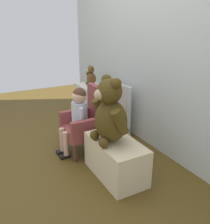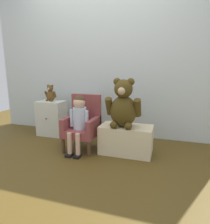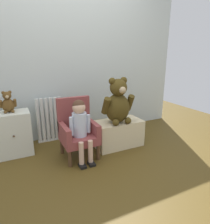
# 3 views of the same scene
# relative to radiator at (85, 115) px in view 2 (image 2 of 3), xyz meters

# --- Properties ---
(ground_plane) EXTENTS (6.00, 6.00, 0.00)m
(ground_plane) POSITION_rel_radiator_xyz_m (0.28, -1.00, -0.32)
(ground_plane) COLOR #4E3B15
(back_wall) EXTENTS (3.80, 0.05, 2.40)m
(back_wall) POSITION_rel_radiator_xyz_m (0.28, 0.12, 0.88)
(back_wall) COLOR #B8C3C0
(back_wall) RESTS_ON ground_plane
(radiator) EXTENTS (0.37, 0.05, 0.64)m
(radiator) POSITION_rel_radiator_xyz_m (0.00, 0.00, 0.00)
(radiator) COLOR silver
(radiator) RESTS_ON ground_plane
(small_dresser) EXTENTS (0.42, 0.32, 0.55)m
(small_dresser) POSITION_rel_radiator_xyz_m (-0.49, -0.22, -0.04)
(small_dresser) COLOR beige
(small_dresser) RESTS_ON ground_plane
(child_armchair) EXTENTS (0.41, 0.42, 0.72)m
(child_armchair) POSITION_rel_radiator_xyz_m (0.22, -0.58, 0.02)
(child_armchair) COLOR brown
(child_armchair) RESTS_ON ground_plane
(child_figure) EXTENTS (0.25, 0.35, 0.73)m
(child_figure) POSITION_rel_radiator_xyz_m (0.22, -0.70, 0.16)
(child_figure) COLOR silver
(child_figure) RESTS_ON ground_plane
(low_bench) EXTENTS (0.64, 0.34, 0.36)m
(low_bench) POSITION_rel_radiator_xyz_m (0.80, -0.57, -0.14)
(low_bench) COLOR beige
(low_bench) RESTS_ON ground_plane
(large_teddy_bear) EXTENTS (0.43, 0.30, 0.59)m
(large_teddy_bear) POSITION_rel_radiator_xyz_m (0.77, -0.61, 0.30)
(large_teddy_bear) COLOR #453713
(large_teddy_bear) RESTS_ON low_bench
(small_teddy_bear) EXTENTS (0.19, 0.13, 0.26)m
(small_teddy_bear) POSITION_rel_radiator_xyz_m (-0.50, -0.20, 0.35)
(small_teddy_bear) COLOR brown
(small_teddy_bear) RESTS_ON small_dresser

